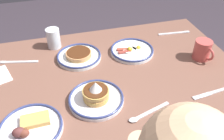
{
  "coord_description": "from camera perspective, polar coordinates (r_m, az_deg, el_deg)",
  "views": [
    {
      "loc": [
        0.2,
        0.87,
        1.5
      ],
      "look_at": [
        -0.04,
        -0.02,
        0.78
      ],
      "focal_mm": 39.48,
      "sensor_mm": 36.0,
      "label": 1
    }
  ],
  "objects": [
    {
      "name": "butter_knife",
      "position": [
        1.19,
        22.44,
        -4.81
      ],
      "size": [
        0.21,
        0.04,
        0.01
      ],
      "color": "silver",
      "rests_on": "dining_table"
    },
    {
      "name": "tea_spoon",
      "position": [
        1.01,
        7.4,
        -10.25
      ],
      "size": [
        0.19,
        0.07,
        0.01
      ],
      "color": "silver",
      "rests_on": "dining_table"
    },
    {
      "name": "dining_table",
      "position": [
        1.26,
        -1.68,
        -6.42
      ],
      "size": [
        1.38,
        0.93,
        0.75
      ],
      "color": "brown",
      "rests_on": "ground_plane"
    },
    {
      "name": "drinking_glass",
      "position": [
        1.41,
        -13.38,
        6.96
      ],
      "size": [
        0.07,
        0.07,
        0.11
      ],
      "color": "silver",
      "rests_on": "dining_table"
    },
    {
      "name": "coffee_mug",
      "position": [
        1.36,
        20.25,
        4.4
      ],
      "size": [
        0.09,
        0.12,
        0.1
      ],
      "color": "#BF4C47",
      "rests_on": "dining_table"
    },
    {
      "name": "fork_near",
      "position": [
        1.36,
        -20.83,
        1.75
      ],
      "size": [
        0.2,
        0.06,
        0.01
      ],
      "color": "silver",
      "rests_on": "dining_table"
    },
    {
      "name": "fork_far",
      "position": [
        1.57,
        14.25,
        8.29
      ],
      "size": [
        0.2,
        0.03,
        0.01
      ],
      "color": "silver",
      "rests_on": "dining_table"
    },
    {
      "name": "plate_near_main",
      "position": [
        1.35,
        4.65,
        4.55
      ],
      "size": [
        0.23,
        0.23,
        0.04
      ],
      "color": "white",
      "rests_on": "dining_table"
    },
    {
      "name": "plate_center_pancakes",
      "position": [
        1.31,
        -7.67,
        3.31
      ],
      "size": [
        0.23,
        0.23,
        0.04
      ],
      "color": "white",
      "rests_on": "dining_table"
    },
    {
      "name": "plate_far_companion",
      "position": [
        1.0,
        -18.49,
        -12.6
      ],
      "size": [
        0.24,
        0.24,
        0.05
      ],
      "color": "white",
      "rests_on": "dining_table"
    },
    {
      "name": "plate_far_side",
      "position": [
        1.05,
        -3.72,
        -6.23
      ],
      "size": [
        0.24,
        0.24,
        0.1
      ],
      "color": "white",
      "rests_on": "dining_table"
    }
  ]
}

